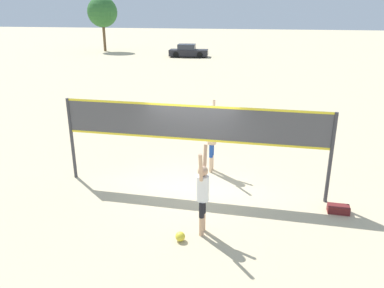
{
  "coord_description": "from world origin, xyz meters",
  "views": [
    {
      "loc": [
        2.07,
        -9.44,
        4.8
      ],
      "look_at": [
        0.0,
        0.0,
        1.35
      ],
      "focal_mm": 35.0,
      "sensor_mm": 36.0,
      "label": 1
    }
  ],
  "objects_px": {
    "player_spiker": "(203,190)",
    "volleyball_net": "(192,128)",
    "volleyball": "(180,237)",
    "parked_car_near": "(188,51)",
    "tree_left_cluster": "(102,12)",
    "player_blocker": "(212,135)",
    "gear_bag": "(338,209)"
  },
  "relations": [
    {
      "from": "gear_bag",
      "to": "parked_car_near",
      "type": "height_order",
      "value": "parked_car_near"
    },
    {
      "from": "tree_left_cluster",
      "to": "volleyball_net",
      "type": "bearing_deg",
      "value": -61.82
    },
    {
      "from": "gear_bag",
      "to": "player_spiker",
      "type": "bearing_deg",
      "value": -152.94
    },
    {
      "from": "player_spiker",
      "to": "player_blocker",
      "type": "height_order",
      "value": "player_blocker"
    },
    {
      "from": "parked_car_near",
      "to": "volleyball",
      "type": "bearing_deg",
      "value": -84.0
    },
    {
      "from": "volleyball",
      "to": "tree_left_cluster",
      "type": "distance_m",
      "value": 42.93
    },
    {
      "from": "player_spiker",
      "to": "volleyball_net",
      "type": "bearing_deg",
      "value": 18.27
    },
    {
      "from": "player_spiker",
      "to": "volleyball",
      "type": "height_order",
      "value": "player_spiker"
    },
    {
      "from": "player_spiker",
      "to": "tree_left_cluster",
      "type": "height_order",
      "value": "tree_left_cluster"
    },
    {
      "from": "player_spiker",
      "to": "player_blocker",
      "type": "distance_m",
      "value": 3.55
    },
    {
      "from": "player_blocker",
      "to": "gear_bag",
      "type": "distance_m",
      "value": 4.18
    },
    {
      "from": "volleyball_net",
      "to": "parked_car_near",
      "type": "distance_m",
      "value": 32.51
    },
    {
      "from": "gear_bag",
      "to": "tree_left_cluster",
      "type": "distance_m",
      "value": 42.94
    },
    {
      "from": "parked_car_near",
      "to": "tree_left_cluster",
      "type": "xyz_separation_m",
      "value": [
        -11.63,
        3.84,
        4.04
      ]
    },
    {
      "from": "volleyball_net",
      "to": "parked_car_near",
      "type": "relative_size",
      "value": 1.68
    },
    {
      "from": "gear_bag",
      "to": "tree_left_cluster",
      "type": "height_order",
      "value": "tree_left_cluster"
    },
    {
      "from": "parked_car_near",
      "to": "volleyball_net",
      "type": "bearing_deg",
      "value": -83.52
    },
    {
      "from": "volleyball",
      "to": "gear_bag",
      "type": "distance_m",
      "value": 4.13
    },
    {
      "from": "player_blocker",
      "to": "gear_bag",
      "type": "height_order",
      "value": "player_blocker"
    },
    {
      "from": "player_spiker",
      "to": "parked_car_near",
      "type": "bearing_deg",
      "value": 13.46
    },
    {
      "from": "volleyball_net",
      "to": "volleyball",
      "type": "height_order",
      "value": "volleyball_net"
    },
    {
      "from": "volleyball_net",
      "to": "player_spiker",
      "type": "xyz_separation_m",
      "value": [
        0.72,
        -2.17,
        -0.73
      ]
    },
    {
      "from": "volleyball_net",
      "to": "player_blocker",
      "type": "height_order",
      "value": "volleyball_net"
    },
    {
      "from": "tree_left_cluster",
      "to": "player_blocker",
      "type": "bearing_deg",
      "value": -60.46
    },
    {
      "from": "player_blocker",
      "to": "tree_left_cluster",
      "type": "relative_size",
      "value": 0.34
    },
    {
      "from": "gear_bag",
      "to": "parked_car_near",
      "type": "xyz_separation_m",
      "value": [
        -11.27,
        32.19,
        0.51
      ]
    },
    {
      "from": "volleyball",
      "to": "gear_bag",
      "type": "xyz_separation_m",
      "value": [
        3.59,
        2.04,
        -0.01
      ]
    },
    {
      "from": "volleyball_net",
      "to": "player_blocker",
      "type": "xyz_separation_m",
      "value": [
        0.33,
        1.36,
        -0.62
      ]
    },
    {
      "from": "volleyball",
      "to": "gear_bag",
      "type": "height_order",
      "value": "volleyball"
    },
    {
      "from": "player_spiker",
      "to": "player_blocker",
      "type": "xyz_separation_m",
      "value": [
        -0.39,
        3.53,
        0.11
      ]
    },
    {
      "from": "gear_bag",
      "to": "parked_car_near",
      "type": "relative_size",
      "value": 0.12
    },
    {
      "from": "volleyball_net",
      "to": "volleyball",
      "type": "bearing_deg",
      "value": -83.33
    }
  ]
}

